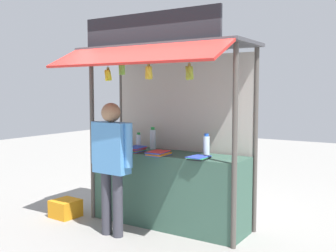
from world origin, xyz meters
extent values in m
plane|color=gray|center=(0.00, 0.00, 0.00)|extent=(20.00, 20.00, 0.00)
cube|color=#385B4C|center=(0.00, 0.00, 0.47)|extent=(2.08, 0.57, 0.95)
cylinder|color=#4C4742|center=(-1.04, -0.29, 1.13)|extent=(0.06, 0.06, 2.26)
cylinder|color=#4C4742|center=(1.04, -0.29, 1.13)|extent=(0.06, 0.06, 2.26)
cylinder|color=#4C4742|center=(-1.04, 0.35, 1.13)|extent=(0.06, 0.06, 2.26)
cylinder|color=#4C4742|center=(1.04, 0.35, 1.13)|extent=(0.06, 0.06, 2.26)
cube|color=#B7B2A8|center=(0.00, 0.35, 1.11)|extent=(2.04, 0.04, 2.21)
cube|color=#3F3F44|center=(0.00, -0.07, 2.28)|extent=(2.28, 0.84, 0.04)
cube|color=red|center=(0.00, -0.73, 2.15)|extent=(2.24, 0.51, 0.26)
cube|color=black|center=(0.00, -0.44, 2.48)|extent=(1.87, 0.04, 0.35)
cylinder|color=#59544C|center=(0.00, -0.39, 2.18)|extent=(1.97, 0.02, 0.02)
cylinder|color=silver|center=(-0.49, 0.03, 1.05)|extent=(0.07, 0.07, 0.21)
cylinder|color=#198C33|center=(-0.49, 0.03, 1.17)|extent=(0.04, 0.04, 0.03)
cylinder|color=silver|center=(0.54, 0.01, 1.07)|extent=(0.08, 0.08, 0.25)
cylinder|color=blue|center=(0.54, 0.01, 1.21)|extent=(0.05, 0.05, 0.03)
cylinder|color=silver|center=(-0.38, 0.22, 1.08)|extent=(0.08, 0.08, 0.27)
cylinder|color=#198C33|center=(-0.38, 0.22, 1.23)|extent=(0.05, 0.05, 0.04)
cube|color=blue|center=(-0.01, -0.22, 0.95)|extent=(0.23, 0.30, 0.01)
cube|color=orange|center=(0.00, -0.21, 0.96)|extent=(0.22, 0.29, 0.01)
cube|color=orange|center=(-0.01, -0.20, 0.97)|extent=(0.23, 0.30, 0.01)
cube|color=blue|center=(-0.02, -0.22, 0.98)|extent=(0.23, 0.30, 0.01)
cube|color=red|center=(-0.01, -0.20, 0.99)|extent=(0.23, 0.30, 0.01)
cube|color=white|center=(-0.84, -0.20, 0.95)|extent=(0.20, 0.27, 0.01)
cube|color=yellow|center=(-0.85, -0.20, 0.96)|extent=(0.21, 0.28, 0.01)
cube|color=white|center=(-0.85, -0.20, 0.97)|extent=(0.21, 0.28, 0.01)
cube|color=purple|center=(-0.85, -0.22, 0.98)|extent=(0.19, 0.26, 0.01)
cube|color=black|center=(-0.84, -0.22, 0.99)|extent=(0.20, 0.27, 0.01)
cube|color=red|center=(-0.41, -0.15, 0.95)|extent=(0.21, 0.27, 0.01)
cube|color=blue|center=(-0.41, -0.15, 0.96)|extent=(0.20, 0.26, 0.01)
cube|color=green|center=(-0.41, -0.15, 0.97)|extent=(0.19, 0.26, 0.01)
cube|color=red|center=(-0.41, -0.15, 0.98)|extent=(0.19, 0.26, 0.01)
cube|color=blue|center=(-0.42, -0.13, 0.99)|extent=(0.20, 0.27, 0.01)
cube|color=red|center=(-0.41, -0.15, 1.00)|extent=(0.20, 0.27, 0.01)
cube|color=blue|center=(-0.40, -0.15, 1.01)|extent=(0.19, 0.26, 0.01)
cube|color=black|center=(0.55, -0.20, 0.95)|extent=(0.20, 0.28, 0.01)
cube|color=black|center=(0.57, -0.20, 0.96)|extent=(0.22, 0.30, 0.01)
cube|color=green|center=(0.56, -0.20, 0.97)|extent=(0.21, 0.29, 0.01)
cube|color=blue|center=(0.55, -0.21, 0.98)|extent=(0.22, 0.30, 0.01)
cylinder|color=#332D23|center=(-0.44, -0.39, 2.14)|extent=(0.01, 0.01, 0.06)
cylinder|color=olive|center=(-0.44, -0.39, 2.08)|extent=(0.04, 0.04, 0.04)
ellipsoid|color=#72B041|center=(-0.41, -0.38, 2.01)|extent=(0.04, 0.08, 0.14)
ellipsoid|color=#72B041|center=(-0.42, -0.37, 2.01)|extent=(0.07, 0.06, 0.15)
ellipsoid|color=#72B041|center=(-0.44, -0.37, 2.01)|extent=(0.07, 0.04, 0.15)
ellipsoid|color=#72B041|center=(-0.46, -0.37, 2.01)|extent=(0.06, 0.07, 0.15)
ellipsoid|color=#72B041|center=(-0.45, -0.39, 2.01)|extent=(0.05, 0.07, 0.15)
ellipsoid|color=#72B041|center=(-0.44, -0.41, 2.01)|extent=(0.08, 0.05, 0.15)
ellipsoid|color=#72B041|center=(-0.43, -0.40, 2.01)|extent=(0.06, 0.05, 0.15)
cylinder|color=#332D23|center=(-0.03, -0.39, 2.12)|extent=(0.01, 0.01, 0.10)
cylinder|color=olive|center=(-0.03, -0.39, 2.05)|extent=(0.04, 0.04, 0.04)
ellipsoid|color=yellow|center=(0.00, -0.39, 1.96)|extent=(0.04, 0.08, 0.17)
ellipsoid|color=yellow|center=(-0.02, -0.37, 1.96)|extent=(0.07, 0.06, 0.17)
ellipsoid|color=yellow|center=(-0.03, -0.36, 1.96)|extent=(0.08, 0.05, 0.17)
ellipsoid|color=yellow|center=(-0.05, -0.37, 1.96)|extent=(0.07, 0.09, 0.17)
ellipsoid|color=yellow|center=(-0.05, -0.39, 1.96)|extent=(0.05, 0.09, 0.17)
ellipsoid|color=yellow|center=(-0.04, -0.41, 1.96)|extent=(0.08, 0.06, 0.17)
ellipsoid|color=yellow|center=(-0.01, -0.40, 1.96)|extent=(0.08, 0.08, 0.17)
cylinder|color=#332D23|center=(0.52, -0.39, 2.11)|extent=(0.01, 0.01, 0.12)
cylinder|color=olive|center=(0.52, -0.39, 2.03)|extent=(0.04, 0.04, 0.04)
ellipsoid|color=#89A22E|center=(0.55, -0.39, 1.95)|extent=(0.05, 0.09, 0.17)
ellipsoid|color=#89A22E|center=(0.54, -0.37, 1.94)|extent=(0.07, 0.07, 0.17)
ellipsoid|color=#89A22E|center=(0.52, -0.36, 1.94)|extent=(0.08, 0.04, 0.17)
ellipsoid|color=#89A22E|center=(0.51, -0.37, 1.94)|extent=(0.07, 0.06, 0.17)
ellipsoid|color=#89A22E|center=(0.50, -0.38, 1.94)|extent=(0.04, 0.08, 0.17)
ellipsoid|color=#89A22E|center=(0.51, -0.40, 1.94)|extent=(0.07, 0.07, 0.17)
ellipsoid|color=#89A22E|center=(0.52, -0.41, 1.95)|extent=(0.09, 0.04, 0.17)
ellipsoid|color=#89A22E|center=(0.54, -0.40, 1.94)|extent=(0.06, 0.06, 0.17)
cylinder|color=#332D23|center=(-0.66, -0.39, 2.11)|extent=(0.01, 0.01, 0.13)
cylinder|color=olive|center=(-0.66, -0.39, 2.02)|extent=(0.04, 0.04, 0.04)
ellipsoid|color=yellow|center=(-0.63, -0.39, 1.94)|extent=(0.04, 0.09, 0.15)
ellipsoid|color=yellow|center=(-0.65, -0.37, 1.94)|extent=(0.06, 0.06, 0.16)
ellipsoid|color=yellow|center=(-0.67, -0.37, 1.94)|extent=(0.07, 0.05, 0.15)
ellipsoid|color=yellow|center=(-0.68, -0.38, 1.94)|extent=(0.06, 0.08, 0.16)
ellipsoid|color=yellow|center=(-0.68, -0.39, 1.94)|extent=(0.05, 0.07, 0.16)
ellipsoid|color=yellow|center=(-0.66, -0.41, 1.94)|extent=(0.09, 0.05, 0.15)
ellipsoid|color=yellow|center=(-0.64, -0.40, 1.94)|extent=(0.07, 0.07, 0.16)
cylinder|color=#383842|center=(-0.45, -0.69, 0.38)|extent=(0.12, 0.12, 0.77)
cylinder|color=#383842|center=(-0.27, -0.69, 0.38)|extent=(0.12, 0.12, 0.77)
cube|color=#4C8CCC|center=(-0.36, -0.69, 1.07)|extent=(0.47, 0.22, 0.61)
cylinder|color=#4C8CCC|center=(-0.62, -0.69, 1.12)|extent=(0.10, 0.10, 0.52)
cylinder|color=#4C8CCC|center=(-0.11, -0.69, 1.12)|extent=(0.10, 0.10, 0.52)
sphere|color=#936B4C|center=(-0.36, -0.69, 1.49)|extent=(0.23, 0.23, 0.23)
cube|color=orange|center=(-1.38, -0.48, 0.12)|extent=(0.36, 0.36, 0.24)
camera|label=1|loc=(2.76, -4.38, 1.74)|focal=43.42mm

